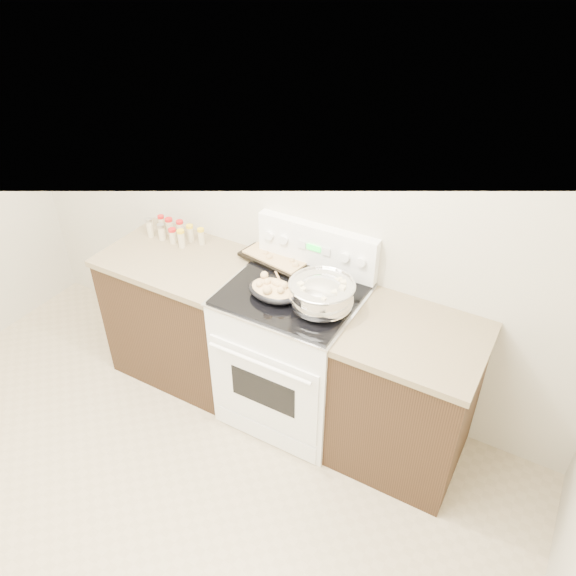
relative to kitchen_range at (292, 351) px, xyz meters
The scene contains 10 objects.
ground_plane 1.55m from the kitchen_range, 103.80° to the right, with size 4.00×3.50×0.02m, color tan.
counter_left 0.83m from the kitchen_range, behind, with size 0.93×0.67×0.92m.
counter_right 0.73m from the kitchen_range, ahead, with size 0.73×0.67×0.92m.
kitchen_range is the anchor object (origin of this frame).
mixing_bowl 0.58m from the kitchen_range, 16.21° to the right, with size 0.38×0.38×0.21m.
roasting_pan 0.52m from the kitchen_range, 124.16° to the right, with size 0.32×0.24×0.11m.
baking_sheet 0.60m from the kitchen_range, 131.15° to the left, with size 0.49×0.38×0.06m.
wooden_spoon 0.49m from the kitchen_range, behind, with size 0.19×0.19×0.04m.
blue_ladle 0.53m from the kitchen_range, ahead, with size 0.10×0.28×0.10m.
spice_jars 1.11m from the kitchen_range, behind, with size 0.40×0.15×0.13m.
Camera 1 is at (1.60, -0.83, 2.79)m, focal length 35.00 mm.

